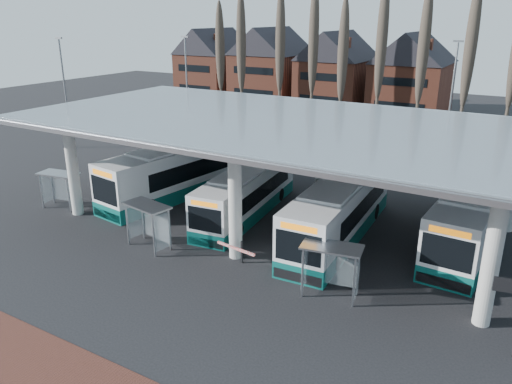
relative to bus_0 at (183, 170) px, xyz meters
The scene contains 15 objects.
ground 12.58m from the bus_0, 46.47° to the right, with size 140.00×140.00×0.00m, color black.
station_canopy 9.53m from the bus_0, ahead, with size 32.00×16.00×6.34m.
poplar_row 26.42m from the bus_0, 70.28° to the left, with size 45.10×1.10×14.50m.
townhouse_row 35.94m from the bus_0, 101.58° to the left, with size 36.80×10.30×12.25m.
lamp_post_a 16.43m from the bus_0, 125.99° to the left, with size 0.80×0.16×10.17m.
lamp_post_b 22.67m from the bus_0, 49.30° to the left, with size 0.80×0.16×10.17m.
lamp_post_d 18.47m from the bus_0, 164.10° to the left, with size 0.80×0.16×10.17m.
bus_0 is the anchor object (origin of this frame).
bus_1 6.07m from the bus_0, 10.00° to the right, with size 3.55×11.07×3.02m.
bus_2 12.37m from the bus_0, ahead, with size 3.25×12.35×3.40m.
bus_3 19.06m from the bus_0, ahead, with size 3.28×12.45×3.43m.
shelter_0 8.08m from the bus_0, 130.32° to the right, with size 2.76×1.71×2.39m.
shelter_1 8.74m from the bus_0, 63.55° to the right, with size 2.89×1.81×2.50m.
shelter_2 16.19m from the bus_0, 27.79° to the right, with size 2.86×1.76×2.48m.
barrier 11.85m from the bus_0, 38.71° to the right, with size 2.40×0.82×1.21m.
Camera 1 is at (12.85, -17.42, 12.04)m, focal length 35.00 mm.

